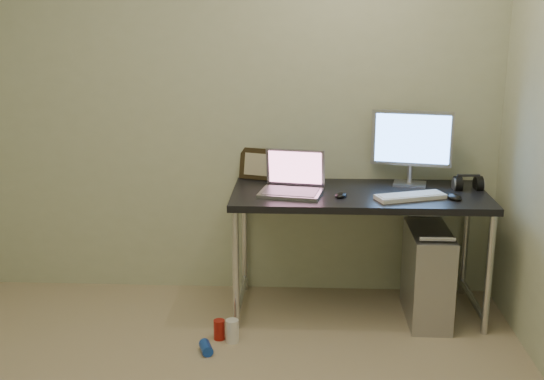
# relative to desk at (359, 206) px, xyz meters

# --- Properties ---
(wall_back) EXTENTS (3.50, 0.02, 2.50)m
(wall_back) POSITION_rel_desk_xyz_m (-0.86, 0.33, 0.58)
(wall_back) COLOR beige
(wall_back) RESTS_ON ground
(desk) EXTENTS (1.50, 0.66, 0.75)m
(desk) POSITION_rel_desk_xyz_m (0.00, 0.00, 0.00)
(desk) COLOR black
(desk) RESTS_ON ground
(tower_computer) EXTENTS (0.23, 0.53, 0.59)m
(tower_computer) POSITION_rel_desk_xyz_m (0.41, -0.09, -0.39)
(tower_computer) COLOR #ADADB1
(tower_computer) RESTS_ON ground
(cable_a) EXTENTS (0.01, 0.16, 0.69)m
(cable_a) POSITION_rel_desk_xyz_m (0.36, 0.28, -0.27)
(cable_a) COLOR black
(cable_a) RESTS_ON ground
(cable_b) EXTENTS (0.02, 0.11, 0.71)m
(cable_b) POSITION_rel_desk_xyz_m (0.45, 0.26, -0.29)
(cable_b) COLOR black
(cable_b) RESTS_ON ground
(can_red) EXTENTS (0.08, 0.08, 0.11)m
(can_red) POSITION_rel_desk_xyz_m (-0.79, -0.43, -0.61)
(can_red) COLOR #A91B12
(can_red) RESTS_ON ground
(can_white) EXTENTS (0.09, 0.09, 0.13)m
(can_white) POSITION_rel_desk_xyz_m (-0.72, -0.46, -0.60)
(can_white) COLOR white
(can_white) RESTS_ON ground
(can_blue) EXTENTS (0.09, 0.12, 0.06)m
(can_blue) POSITION_rel_desk_xyz_m (-0.84, -0.59, -0.64)
(can_blue) COLOR blue
(can_blue) RESTS_ON ground
(laptop) EXTENTS (0.40, 0.35, 0.24)m
(laptop) POSITION_rel_desk_xyz_m (-0.40, -0.02, 0.14)
(laptop) COLOR #B9B8C0
(laptop) RESTS_ON desk
(monitor) EXTENTS (0.48, 0.18, 0.46)m
(monitor) POSITION_rel_desk_xyz_m (0.32, 0.20, 0.35)
(monitor) COLOR #B9B8C0
(monitor) RESTS_ON desk
(keyboard) EXTENTS (0.42, 0.26, 0.02)m
(keyboard) POSITION_rel_desk_xyz_m (0.28, -0.13, 0.10)
(keyboard) COLOR white
(keyboard) RESTS_ON desk
(mouse_right) EXTENTS (0.10, 0.13, 0.04)m
(mouse_right) POSITION_rel_desk_xyz_m (0.52, -0.13, 0.10)
(mouse_right) COLOR black
(mouse_right) RESTS_ON desk
(mouse_left) EXTENTS (0.09, 0.12, 0.03)m
(mouse_left) POSITION_rel_desk_xyz_m (-0.11, -0.11, 0.10)
(mouse_left) COLOR black
(mouse_left) RESTS_ON desk
(headphones) EXTENTS (0.17, 0.11, 0.11)m
(headphones) POSITION_rel_desk_xyz_m (0.65, 0.10, 0.11)
(headphones) COLOR black
(headphones) RESTS_ON desk
(picture_frame) EXTENTS (0.26, 0.14, 0.20)m
(picture_frame) POSITION_rel_desk_xyz_m (-0.61, 0.29, 0.18)
(picture_frame) COLOR black
(picture_frame) RESTS_ON desk
(webcam) EXTENTS (0.05, 0.04, 0.12)m
(webcam) POSITION_rel_desk_xyz_m (-0.37, 0.26, 0.17)
(webcam) COLOR silver
(webcam) RESTS_ON desk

